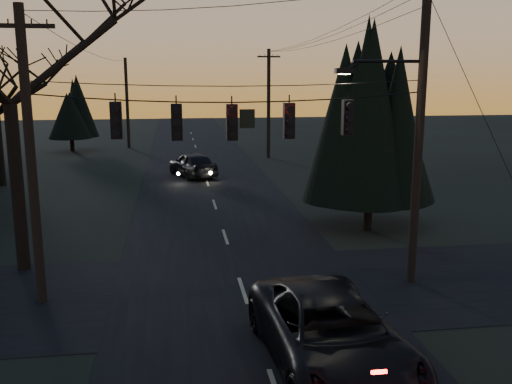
{
  "coord_description": "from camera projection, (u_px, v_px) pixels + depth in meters",
  "views": [
    {
      "loc": [
        -2.02,
        -6.64,
        6.65
      ],
      "look_at": [
        0.25,
        8.91,
        3.37
      ],
      "focal_mm": 40.0,
      "sensor_mm": 36.0,
      "label": 1
    }
  ],
  "objects": [
    {
      "name": "main_road",
      "position": [
        218.0,
        214.0,
        27.44
      ],
      "size": [
        8.0,
        120.0,
        0.02
      ],
      "primitive_type": "cube",
      "color": "black",
      "rests_on": "ground"
    },
    {
      "name": "cross_road",
      "position": [
        243.0,
        291.0,
        17.76
      ],
      "size": [
        60.0,
        7.0,
        0.02
      ],
      "primitive_type": "cube",
      "color": "black",
      "rests_on": "ground"
    },
    {
      "name": "utility_pole_right",
      "position": [
        411.0,
        282.0,
        18.54
      ],
      "size": [
        5.0,
        0.3,
        10.0
      ],
      "primitive_type": null,
      "color": "black",
      "rests_on": "ground"
    },
    {
      "name": "utility_pole_left",
      "position": [
        43.0,
        302.0,
        16.91
      ],
      "size": [
        1.8,
        0.3,
        8.5
      ],
      "primitive_type": null,
      "color": "black",
      "rests_on": "ground"
    },
    {
      "name": "utility_pole_far_r",
      "position": [
        268.0,
        158.0,
        45.66
      ],
      "size": [
        1.8,
        0.3,
        8.5
      ],
      "primitive_type": null,
      "color": "black",
      "rests_on": "ground"
    },
    {
      "name": "utility_pole_far_l",
      "position": [
        129.0,
        148.0,
        51.78
      ],
      "size": [
        0.3,
        0.3,
        8.0
      ],
      "primitive_type": null,
      "color": "black",
      "rests_on": "ground"
    },
    {
      "name": "span_signal_assembly",
      "position": [
        234.0,
        120.0,
        16.64
      ],
      "size": [
        11.5,
        0.44,
        1.52
      ],
      "color": "black",
      "rests_on": "ground"
    },
    {
      "name": "bare_tree_left",
      "position": [
        4.0,
        33.0,
        18.12
      ],
      "size": [
        10.0,
        10.0,
        11.32
      ],
      "color": "black",
      "rests_on": "ground"
    },
    {
      "name": "evergreen_right",
      "position": [
        372.0,
        123.0,
        23.72
      ],
      "size": [
        4.52,
        4.52,
        8.06
      ],
      "color": "black",
      "rests_on": "ground"
    },
    {
      "name": "evergreen_dist",
      "position": [
        70.0,
        109.0,
        48.91
      ],
      "size": [
        3.45,
        3.45,
        6.11
      ],
      "color": "black",
      "rests_on": "ground"
    },
    {
      "name": "suv_near",
      "position": [
        331.0,
        334.0,
        12.92
      ],
      "size": [
        3.22,
        6.29,
        1.7
      ],
      "primitive_type": "imported",
      "rotation": [
        0.0,
        0.0,
        0.07
      ],
      "color": "black",
      "rests_on": "ground"
    },
    {
      "name": "sedan_oncoming_a",
      "position": [
        193.0,
        165.0,
        37.15
      ],
      "size": [
        3.41,
        5.12,
        1.62
      ],
      "primitive_type": "imported",
      "rotation": [
        0.0,
        0.0,
        3.49
      ],
      "color": "black",
      "rests_on": "ground"
    }
  ]
}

